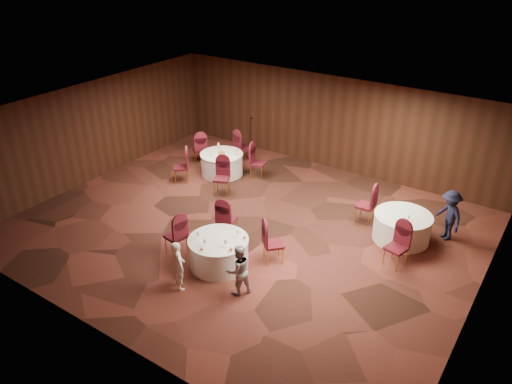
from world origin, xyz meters
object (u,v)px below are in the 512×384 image
Objects in this scene: table_main at (219,252)px; table_left at (222,164)px; mic_stand at (251,147)px; table_right at (402,227)px; woman_a at (178,265)px; woman_b at (238,270)px; man_c at (449,215)px.

table_left is at bearing 126.64° from table_main.
table_right is at bearing -18.94° from mic_stand.
woman_b is (1.24, 0.61, 0.00)m from woman_a.
man_c is (0.98, 0.72, 0.33)m from table_right.
woman_a reaches higher than table_right.
table_right is 0.98× the size of mic_stand.
table_left is at bearing -28.53° from woman_a.
table_right is 4.82m from woman_b.
table_left is 6.14m from woman_a.
woman_a is 7.16m from man_c.
mic_stand reaches higher than table_right.
table_left is at bearing -136.23° from man_c.
woman_b is (1.03, -0.59, 0.25)m from table_main.
table_left is at bearing -92.98° from mic_stand.
table_main is at bearing -53.36° from table_left.
woman_a is at bearing -68.06° from mic_stand.
woman_a is (-0.21, -1.20, 0.24)m from table_main.
table_right is (3.31, 3.64, 0.00)m from table_main.
man_c is (3.26, 4.96, 0.09)m from woman_b.
mic_stand is at bearing 117.59° from table_main.
man_c is at bearing 1.25° from table_left.
man_c is at bearing -11.23° from mic_stand.
table_main is at bearing -89.99° from woman_b.
mic_stand is (0.08, 1.62, 0.07)m from table_left.
woman_a is (-3.52, -4.84, 0.24)m from table_right.
table_main is 6.13m from man_c.
table_right is at bearing 47.67° from table_main.
mic_stand reaches higher than woman_a.
table_main and table_right have the same top height.
mic_stand is 7.59m from woman_b.
woman_b is (4.07, -6.41, 0.17)m from mic_stand.
man_c reaches higher than table_left.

